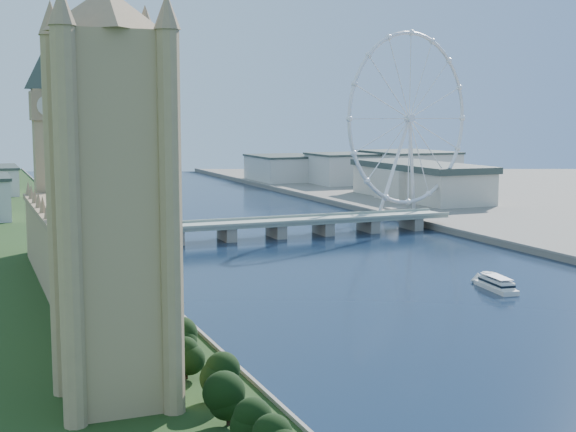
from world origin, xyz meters
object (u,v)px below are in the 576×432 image
victoria_tower (111,186)px  tour_boat_near (498,290)px  london_eye (409,119)px  tour_boat_far (496,290)px

victoria_tower → tour_boat_near: victoria_tower is taller
tour_boat_near → victoria_tower: bearing=-144.3°
victoria_tower → london_eye: london_eye is taller
victoria_tower → tour_boat_far: 192.96m
tour_boat_near → tour_boat_far: tour_boat_far is taller
victoria_tower → tour_boat_far: bearing=25.6°
victoria_tower → tour_boat_far: (166.95, 79.95, -54.49)m
london_eye → tour_boat_near: size_ratio=4.64×
london_eye → tour_boat_far: 246.50m
victoria_tower → london_eye: 393.99m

